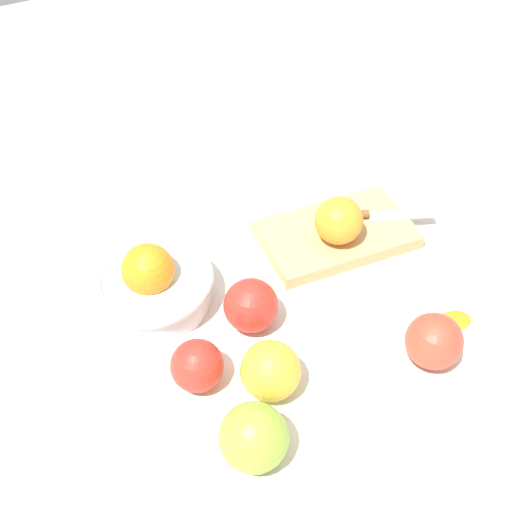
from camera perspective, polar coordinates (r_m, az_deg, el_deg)
The scene contains 11 objects.
ground_plane at distance 0.94m, azimuth 2.50°, elevation -3.21°, with size 2.40×2.40×0.00m, color silver.
bowl at distance 0.92m, azimuth -9.38°, elevation -2.43°, with size 0.18×0.18×0.10m.
cutting_board at distance 1.02m, azimuth 7.29°, elevation 1.96°, with size 0.24×0.14×0.02m, color tan.
orange_on_board at distance 0.97m, azimuth 7.50°, elevation 3.20°, with size 0.07×0.07×0.07m, color orange.
knife at distance 1.04m, azimuth 10.72°, elevation 3.69°, with size 0.15×0.08×0.01m.
apple_front_left at distance 0.88m, azimuth -0.47°, elevation -4.50°, with size 0.08×0.08×0.08m, color red.
apple_front_right at distance 0.87m, azimuth 15.80°, elevation -7.43°, with size 0.08×0.08×0.08m, color #D6422D.
apple_front_left_2 at distance 0.76m, azimuth -0.21°, elevation -16.09°, with size 0.08×0.08×0.08m, color #8EB738.
apple_front_left_3 at distance 0.82m, azimuth -5.35°, elevation -9.85°, with size 0.07×0.07×0.07m, color red.
apple_front_left_4 at distance 0.81m, azimuth 1.32°, elevation -10.34°, with size 0.08×0.08×0.08m, color gold.
citrus_peel at distance 0.95m, azimuth 17.54°, elevation -5.47°, with size 0.05×0.04×0.01m, color orange.
Camera 1 is at (-0.33, -0.53, 0.71)m, focal length 44.20 mm.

